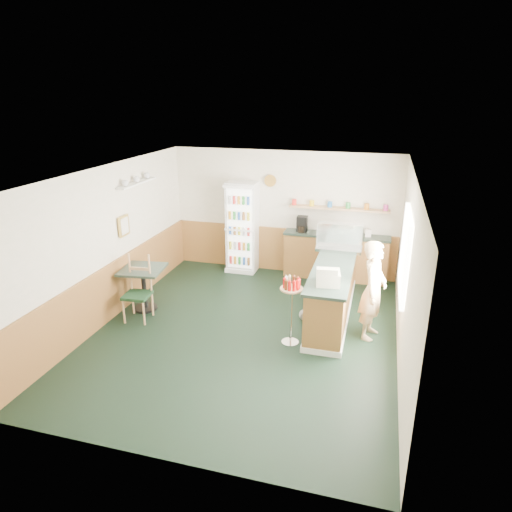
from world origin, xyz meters
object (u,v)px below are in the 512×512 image
(cash_register, at_px, (328,278))
(display_case, at_px, (340,238))
(condiment_stand, at_px, (291,299))
(cafe_table, at_px, (143,281))
(cafe_chair, at_px, (139,286))
(drinks_fridge, at_px, (242,227))
(shopkeeper, at_px, (373,290))

(cash_register, bearing_deg, display_case, 81.39)
(condiment_stand, xyz_separation_m, cafe_table, (-2.87, 0.48, -0.20))
(cafe_table, bearing_deg, cafe_chair, -74.57)
(drinks_fridge, relative_size, display_case, 2.36)
(shopkeeper, bearing_deg, cafe_table, 102.92)
(cash_register, xyz_separation_m, cafe_chair, (-3.32, -0.07, -0.50))
(drinks_fridge, relative_size, condiment_stand, 1.79)
(cash_register, height_order, shopkeeper, shopkeeper)
(drinks_fridge, bearing_deg, cafe_chair, -111.65)
(cash_register, distance_m, cafe_table, 3.45)
(cafe_table, bearing_deg, cash_register, -4.05)
(shopkeeper, relative_size, cafe_chair, 1.41)
(display_case, relative_size, cafe_chair, 0.73)
(drinks_fridge, distance_m, cash_register, 3.47)
(display_case, relative_size, cafe_table, 1.02)
(drinks_fridge, height_order, shopkeeper, drinks_fridge)
(display_case, height_order, condiment_stand, display_case)
(display_case, distance_m, condiment_stand, 2.06)
(condiment_stand, height_order, cafe_table, condiment_stand)
(drinks_fridge, bearing_deg, shopkeeper, -38.21)
(drinks_fridge, height_order, display_case, drinks_fridge)
(display_case, height_order, shopkeeper, shopkeeper)
(shopkeeper, bearing_deg, drinks_fridge, 63.25)
(cash_register, xyz_separation_m, cafe_table, (-3.40, 0.24, -0.54))
(drinks_fridge, xyz_separation_m, cash_register, (2.24, -2.66, 0.10))
(shopkeeper, height_order, cafe_chair, shopkeeper)
(display_case, distance_m, cafe_chair, 3.81)
(cash_register, bearing_deg, cafe_table, 167.34)
(display_case, xyz_separation_m, condiment_stand, (-0.53, -1.94, -0.47))
(cafe_table, distance_m, cafe_chair, 0.32)
(drinks_fridge, xyz_separation_m, display_case, (2.24, -0.95, 0.24))
(drinks_fridge, height_order, cafe_chair, drinks_fridge)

